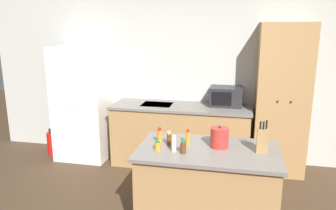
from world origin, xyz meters
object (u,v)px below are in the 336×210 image
object	(u,v)px
refrigerator	(83,103)
spice_bottle_green_herb	(183,148)
knife_block	(262,140)
kettle	(219,137)
spice_bottle_tall_dark	(188,137)
pantry_cabinet	(282,100)
spice_bottle_pale_salt	(169,139)
spice_bottle_short_red	(158,146)
spice_bottle_orange_cap	(160,136)
spice_bottle_amber_oil	(174,144)
microwave	(226,96)
fire_extinguisher	(52,143)

from	to	relation	value
refrigerator	spice_bottle_green_herb	bearing A→B (deg)	-42.97
knife_block	kettle	size ratio (longest dim) A/B	1.44
spice_bottle_tall_dark	kettle	world-z (taller)	kettle
pantry_cabinet	spice_bottle_tall_dark	size ratio (longest dim) A/B	13.25
spice_bottle_pale_salt	spice_bottle_short_red	bearing A→B (deg)	-117.01
knife_block	spice_bottle_green_herb	distance (m)	0.74
knife_block	spice_bottle_tall_dark	size ratio (longest dim) A/B	2.01
spice_bottle_orange_cap	spice_bottle_amber_oil	bearing A→B (deg)	-43.37
microwave	fire_extinguisher	world-z (taller)	microwave
refrigerator	knife_block	distance (m)	3.02
spice_bottle_short_red	spice_bottle_pale_salt	bearing A→B (deg)	62.99
spice_bottle_tall_dark	knife_block	bearing A→B (deg)	-6.09
fire_extinguisher	knife_block	bearing A→B (deg)	-25.46
pantry_cabinet	fire_extinguisher	bearing A→B (deg)	-177.74
pantry_cabinet	spice_bottle_pale_salt	size ratio (longest dim) A/B	14.39
spice_bottle_tall_dark	spice_bottle_green_herb	distance (m)	0.24
microwave	spice_bottle_green_herb	size ratio (longest dim) A/B	3.79
refrigerator	microwave	distance (m)	2.18
microwave	kettle	bearing A→B (deg)	-89.83
pantry_cabinet	spice_bottle_green_herb	xyz separation A→B (m)	(-1.07, -1.80, -0.10)
microwave	knife_block	bearing A→B (deg)	-76.70
microwave	spice_bottle_tall_dark	distance (m)	1.66
pantry_cabinet	spice_bottle_amber_oil	size ratio (longest dim) A/B	13.12
microwave	spice_bottle_pale_salt	world-z (taller)	microwave
spice_bottle_short_red	refrigerator	bearing A→B (deg)	133.28
refrigerator	spice_bottle_orange_cap	xyz separation A→B (m)	(1.59, -1.54, 0.10)
pantry_cabinet	microwave	distance (m)	0.76
refrigerator	spice_bottle_tall_dark	world-z (taller)	refrigerator
pantry_cabinet	spice_bottle_amber_oil	world-z (taller)	pantry_cabinet
spice_bottle_tall_dark	spice_bottle_amber_oil	distance (m)	0.24
knife_block	spice_bottle_amber_oil	xyz separation A→B (m)	(-0.81, -0.14, -0.05)
spice_bottle_pale_salt	fire_extinguisher	world-z (taller)	spice_bottle_pale_salt
knife_block	spice_bottle_orange_cap	world-z (taller)	knife_block
pantry_cabinet	knife_block	distance (m)	1.67
refrigerator	spice_bottle_tall_dark	xyz separation A→B (m)	(1.86, -1.49, 0.09)
microwave	knife_block	world-z (taller)	knife_block
pantry_cabinet	spice_bottle_green_herb	distance (m)	2.09
spice_bottle_tall_dark	spice_bottle_orange_cap	distance (m)	0.28
microwave	fire_extinguisher	xyz separation A→B (m)	(-2.74, -0.21, -0.85)
spice_bottle_green_herb	spice_bottle_short_red	bearing A→B (deg)	174.76
spice_bottle_tall_dark	microwave	bearing A→B (deg)	79.33
knife_block	kettle	world-z (taller)	knife_block
spice_bottle_short_red	spice_bottle_amber_oil	xyz separation A→B (m)	(0.16, 0.00, 0.03)
spice_bottle_green_herb	pantry_cabinet	bearing A→B (deg)	59.15
spice_bottle_amber_oil	kettle	bearing A→B (deg)	26.41
spice_bottle_tall_dark	spice_bottle_orange_cap	size ratio (longest dim) A/B	0.92
microwave	spice_bottle_pale_salt	bearing A→B (deg)	-106.02
refrigerator	spice_bottle_tall_dark	bearing A→B (deg)	-38.62
spice_bottle_pale_salt	refrigerator	bearing A→B (deg)	137.35
refrigerator	fire_extinguisher	xyz separation A→B (m)	(-0.56, -0.07, -0.68)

